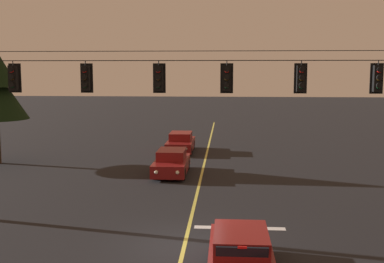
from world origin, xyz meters
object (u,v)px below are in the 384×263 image
(traffic_light_right_inner, at_px, (227,78))
(traffic_light_far_right, at_px, (378,78))
(traffic_light_left_inner, at_px, (86,78))
(traffic_light_centre, at_px, (159,78))
(car_oncoming_lead, at_px, (171,163))
(traffic_light_leftmost, at_px, (13,78))
(car_oncoming_trailing, at_px, (181,143))
(traffic_light_rightmost, at_px, (301,78))
(car_waiting_near_lane, at_px, (241,255))

(traffic_light_right_inner, xyz_separation_m, traffic_light_far_right, (5.49, 0.00, 0.00))
(traffic_light_left_inner, xyz_separation_m, traffic_light_centre, (2.80, 0.00, 0.00))
(car_oncoming_lead, bearing_deg, traffic_light_leftmost, -120.47)
(car_oncoming_trailing, bearing_deg, traffic_light_right_inner, -78.64)
(car_oncoming_trailing, bearing_deg, traffic_light_rightmost, -69.74)
(traffic_light_centre, distance_m, car_oncoming_lead, 9.98)
(traffic_light_centre, bearing_deg, traffic_light_far_right, 0.00)
(car_waiting_near_lane, bearing_deg, car_oncoming_trailing, 99.92)
(car_oncoming_lead, bearing_deg, traffic_light_left_inner, -104.71)
(traffic_light_leftmost, relative_size, car_oncoming_lead, 0.28)
(traffic_light_left_inner, relative_size, car_oncoming_trailing, 0.28)
(car_oncoming_lead, bearing_deg, traffic_light_right_inner, -70.49)
(traffic_light_left_inner, distance_m, car_oncoming_trailing, 17.10)
(traffic_light_rightmost, height_order, car_waiting_near_lane, traffic_light_rightmost)
(car_waiting_near_lane, distance_m, car_oncoming_trailing, 21.53)
(traffic_light_leftmost, xyz_separation_m, car_oncoming_lead, (5.10, 8.67, -4.91))
(traffic_light_leftmost, distance_m, traffic_light_rightmost, 10.91)
(traffic_light_centre, relative_size, traffic_light_right_inner, 1.00)
(traffic_light_centre, distance_m, car_waiting_near_lane, 7.59)
(traffic_light_far_right, height_order, car_waiting_near_lane, traffic_light_far_right)
(traffic_light_rightmost, relative_size, car_waiting_near_lane, 0.28)
(traffic_light_centre, distance_m, car_oncoming_trailing, 16.99)
(car_waiting_near_lane, distance_m, car_oncoming_lead, 14.07)
(car_oncoming_trailing, bearing_deg, traffic_light_leftmost, -106.81)
(traffic_light_right_inner, xyz_separation_m, car_oncoming_lead, (-3.07, 8.67, -4.91))
(traffic_light_right_inner, bearing_deg, traffic_light_far_right, 0.00)
(traffic_light_left_inner, height_order, car_oncoming_lead, traffic_light_left_inner)
(traffic_light_centre, xyz_separation_m, car_oncoming_trailing, (-0.72, 16.25, -4.91))
(traffic_light_leftmost, relative_size, traffic_light_far_right, 1.00)
(traffic_light_leftmost, height_order, traffic_light_centre, same)
(traffic_light_rightmost, xyz_separation_m, traffic_light_far_right, (2.76, 0.00, 0.00))
(traffic_light_leftmost, height_order, traffic_light_far_right, same)
(traffic_light_centre, relative_size, traffic_light_far_right, 1.00)
(car_waiting_near_lane, height_order, car_oncoming_lead, same)
(traffic_light_right_inner, xyz_separation_m, car_waiting_near_lane, (0.44, -4.95, -4.91))
(traffic_light_rightmost, bearing_deg, traffic_light_far_right, 0.00)
(car_waiting_near_lane, relative_size, car_oncoming_lead, 0.98)
(traffic_light_centre, height_order, car_oncoming_trailing, traffic_light_centre)
(traffic_light_far_right, relative_size, car_oncoming_trailing, 0.28)
(traffic_light_right_inner, distance_m, traffic_light_far_right, 5.49)
(car_oncoming_trailing, bearing_deg, traffic_light_centre, -87.47)
(car_oncoming_lead, relative_size, car_oncoming_trailing, 1.00)
(traffic_light_leftmost, bearing_deg, car_oncoming_lead, 59.53)
(traffic_light_far_right, relative_size, car_waiting_near_lane, 0.28)
(traffic_light_centre, height_order, car_oncoming_lead, traffic_light_centre)
(car_waiting_near_lane, xyz_separation_m, car_oncoming_trailing, (-3.71, 21.20, -0.00))
(traffic_light_rightmost, bearing_deg, traffic_light_left_inner, 180.00)
(traffic_light_right_inner, bearing_deg, traffic_light_rightmost, 0.00)
(traffic_light_right_inner, relative_size, traffic_light_far_right, 1.00)
(traffic_light_far_right, xyz_separation_m, car_oncoming_trailing, (-8.76, 16.25, -4.91))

